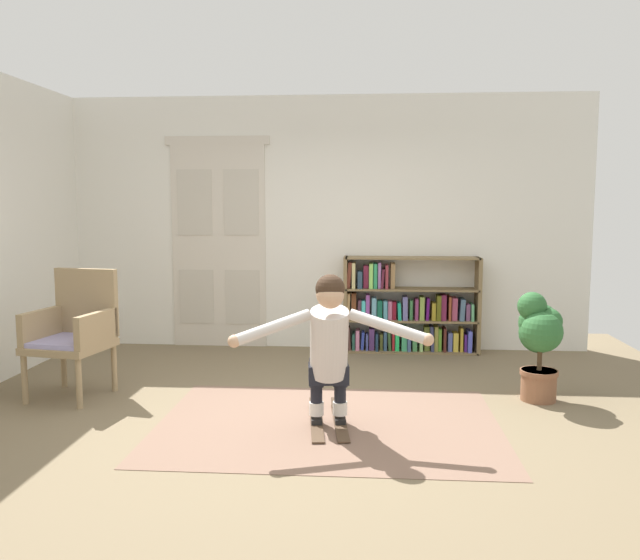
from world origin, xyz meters
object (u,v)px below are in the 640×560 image
at_px(bookshelf, 406,311).
at_px(wicker_chair, 74,330).
at_px(potted_plant, 540,335).
at_px(person_skier, 329,341).
at_px(skis_pair, 328,420).

xyz_separation_m(bookshelf, wicker_chair, (-2.98, -1.92, 0.12)).
distance_m(potted_plant, person_skier, 1.96).
bearing_deg(potted_plant, bookshelf, 120.30).
bearing_deg(bookshelf, potted_plant, -59.70).
distance_m(bookshelf, wicker_chair, 3.55).
xyz_separation_m(potted_plant, skis_pair, (-1.76, -0.73, -0.54)).
bearing_deg(wicker_chair, bookshelf, 32.86).
xyz_separation_m(potted_plant, person_skier, (-1.74, -0.90, 0.12)).
distance_m(wicker_chair, skis_pair, 2.39).
bearing_deg(potted_plant, wicker_chair, -177.69).
height_order(skis_pair, person_skier, person_skier).
height_order(wicker_chair, person_skier, person_skier).
relative_size(potted_plant, skis_pair, 1.04).
height_order(potted_plant, skis_pair, potted_plant).
xyz_separation_m(bookshelf, potted_plant, (1.03, -1.76, 0.09)).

